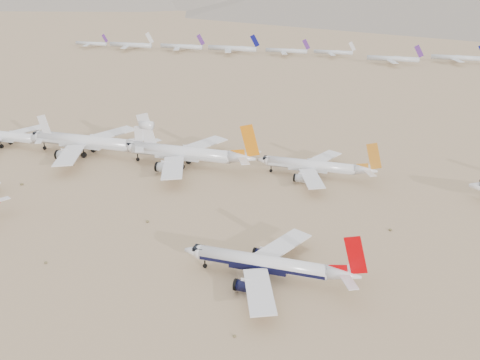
{
  "coord_description": "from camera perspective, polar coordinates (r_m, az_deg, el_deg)",
  "views": [
    {
      "loc": [
        39.26,
        -112.16,
        69.82
      ],
      "look_at": [
        -9.38,
        38.11,
        7.0
      ],
      "focal_mm": 40.0,
      "sensor_mm": 36.0,
      "label": 1
    }
  ],
  "objects": [
    {
      "name": "row2_white_twin",
      "position": [
        244.2,
        -23.71,
        4.27
      ],
      "size": [
        43.11,
        42.18,
        15.4
      ],
      "color": "white",
      "rests_on": "ground"
    },
    {
      "name": "distant_storage_row",
      "position": [
        454.82,
        14.43,
        12.76
      ],
      "size": [
        568.93,
        65.13,
        15.54
      ],
      "color": "silver",
      "rests_on": "ground"
    },
    {
      "name": "row2_orange_tail",
      "position": [
        200.89,
        -5.71,
        2.84
      ],
      "size": [
        52.72,
        51.57,
        18.81
      ],
      "color": "white",
      "rests_on": "ground"
    },
    {
      "name": "row2_gold_tail",
      "position": [
        191.96,
        8.12,
        1.47
      ],
      "size": [
        41.96,
        41.04,
        14.94
      ],
      "color": "white",
      "rests_on": "ground"
    },
    {
      "name": "desert_scrub",
      "position": [
        121.29,
        -10.52,
        -13.72
      ],
      "size": [
        247.37,
        121.67,
        0.63
      ],
      "color": "brown",
      "rests_on": "ground"
    },
    {
      "name": "main_airliner",
      "position": [
        129.1,
        3.21,
        -8.95
      ],
      "size": [
        42.25,
        41.26,
        14.91
      ],
      "color": "white",
      "rests_on": "ground"
    },
    {
      "name": "row2_white_trijet",
      "position": [
        220.65,
        -15.64,
        3.96
      ],
      "size": [
        54.96,
        53.72,
        19.48
      ],
      "color": "white",
      "rests_on": "ground"
    },
    {
      "name": "ground",
      "position": [
        137.83,
        -1.18,
        -8.75
      ],
      "size": [
        7000.0,
        7000.0,
        0.0
      ],
      "primitive_type": "plane",
      "color": "#947656",
      "rests_on": "ground"
    }
  ]
}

